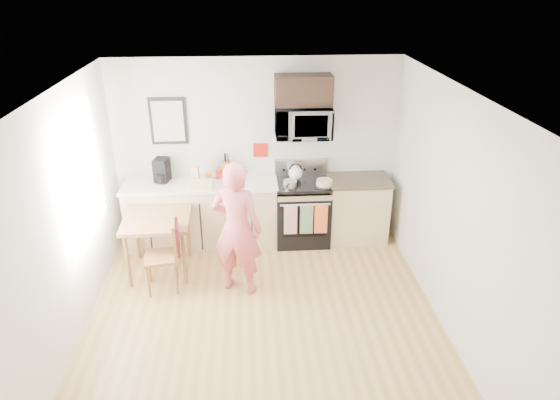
{
  "coord_description": "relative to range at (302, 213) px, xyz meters",
  "views": [
    {
      "loc": [
        -0.12,
        -4.43,
        3.64
      ],
      "look_at": [
        0.24,
        1.0,
        1.11
      ],
      "focal_mm": 32.0,
      "sensor_mm": 36.0,
      "label": 1
    }
  ],
  "objects": [
    {
      "name": "wall_art",
      "position": [
        -1.83,
        0.3,
        1.31
      ],
      "size": [
        0.5,
        0.04,
        0.65
      ],
      "color": "black",
      "rests_on": "back_wall"
    },
    {
      "name": "floor",
      "position": [
        -0.63,
        -1.98,
        -0.44
      ],
      "size": [
        4.6,
        4.6,
        0.0
      ],
      "primitive_type": "plane",
      "color": "olive",
      "rests_on": "ground"
    },
    {
      "name": "coffee_maker",
      "position": [
        -1.96,
        0.12,
        0.66
      ],
      "size": [
        0.23,
        0.29,
        0.33
      ],
      "rotation": [
        0.0,
        0.0,
        -0.21
      ],
      "color": "black",
      "rests_on": "countertop_left"
    },
    {
      "name": "person",
      "position": [
        -0.91,
        -1.18,
        0.41
      ],
      "size": [
        0.72,
        0.59,
        1.69
      ],
      "primitive_type": "imported",
      "rotation": [
        0.0,
        0.0,
        2.79
      ],
      "color": "#CB3840",
      "rests_on": "floor"
    },
    {
      "name": "upper_cabinet",
      "position": [
        -0.0,
        0.15,
        1.74
      ],
      "size": [
        0.76,
        0.35,
        0.4
      ],
      "primitive_type": "cube",
      "color": "black",
      "rests_on": "back_wall"
    },
    {
      "name": "window",
      "position": [
        -2.59,
        -1.18,
        1.11
      ],
      "size": [
        0.06,
        1.4,
        1.5
      ],
      "color": "silver",
      "rests_on": "left_wall"
    },
    {
      "name": "cake",
      "position": [
        0.28,
        -0.16,
        0.53
      ],
      "size": [
        0.27,
        0.27,
        0.09
      ],
      "color": "black",
      "rests_on": "range"
    },
    {
      "name": "back_wall",
      "position": [
        -0.63,
        0.32,
        0.86
      ],
      "size": [
        4.0,
        0.04,
        2.6
      ],
      "primitive_type": "cube",
      "color": "silver",
      "rests_on": "floor"
    },
    {
      "name": "countertop_left",
      "position": [
        -1.43,
        0.02,
        0.48
      ],
      "size": [
        2.14,
        0.64,
        0.04
      ],
      "primitive_type": "cube",
      "color": "silver",
      "rests_on": "cabinet_left"
    },
    {
      "name": "left_wall",
      "position": [
        -2.63,
        -1.98,
        0.86
      ],
      "size": [
        0.04,
        4.6,
        2.6
      ],
      "primitive_type": "cube",
      "color": "silver",
      "rests_on": "floor"
    },
    {
      "name": "fruit_bowl",
      "position": [
        -1.31,
        0.21,
        0.54
      ],
      "size": [
        0.25,
        0.25,
        0.09
      ],
      "color": "white",
      "rests_on": "countertop_left"
    },
    {
      "name": "ceiling",
      "position": [
        -0.63,
        -1.98,
        2.16
      ],
      "size": [
        4.0,
        4.6,
        0.04
      ],
      "primitive_type": "cube",
      "color": "silver",
      "rests_on": "back_wall"
    },
    {
      "name": "utensil_crock",
      "position": [
        -1.16,
        0.19,
        0.63
      ],
      "size": [
        0.11,
        0.11,
        0.33
      ],
      "color": "#A11D0D",
      "rests_on": "countertop_left"
    },
    {
      "name": "cabinet_left",
      "position": [
        -1.43,
        0.02,
        0.01
      ],
      "size": [
        2.1,
        0.6,
        0.9
      ],
      "primitive_type": "cube",
      "color": "tan",
      "rests_on": "floor"
    },
    {
      "name": "knife_block",
      "position": [
        -1.07,
        0.2,
        0.63
      ],
      "size": [
        0.13,
        0.16,
        0.24
      ],
      "primitive_type": "cube",
      "rotation": [
        0.0,
        0.0,
        0.1
      ],
      "color": "brown",
      "rests_on": "countertop_left"
    },
    {
      "name": "bread_bag",
      "position": [
        -1.41,
        -0.2,
        0.56
      ],
      "size": [
        0.33,
        0.16,
        0.12
      ],
      "primitive_type": "cube",
      "rotation": [
        0.0,
        0.0,
        -0.03
      ],
      "color": "#D5BE6F",
      "rests_on": "countertop_left"
    },
    {
      "name": "kettle",
      "position": [
        -0.1,
        0.08,
        0.6
      ],
      "size": [
        0.2,
        0.2,
        0.25
      ],
      "color": "white",
      "rests_on": "range"
    },
    {
      "name": "milk_carton",
      "position": [
        -1.48,
        0.02,
        0.63
      ],
      "size": [
        0.11,
        0.11,
        0.25
      ],
      "primitive_type": "cube",
      "rotation": [
        0.0,
        0.0,
        -0.14
      ],
      "color": "tan",
      "rests_on": "countertop_left"
    },
    {
      "name": "pot",
      "position": [
        -0.2,
        -0.17,
        0.54
      ],
      "size": [
        0.19,
        0.31,
        0.09
      ],
      "rotation": [
        0.0,
        0.0,
        -0.3
      ],
      "color": "#ABACB0",
      "rests_on": "range"
    },
    {
      "name": "microwave",
      "position": [
        -0.0,
        0.1,
        1.32
      ],
      "size": [
        0.76,
        0.51,
        0.42
      ],
      "primitive_type": "imported",
      "color": "#ABACB0",
      "rests_on": "back_wall"
    },
    {
      "name": "countertop_right",
      "position": [
        0.8,
        0.02,
        0.48
      ],
      "size": [
        0.88,
        0.64,
        0.04
      ],
      "primitive_type": "cube",
      "color": "black",
      "rests_on": "cabinet_right"
    },
    {
      "name": "dining_table",
      "position": [
        -1.94,
        -0.7,
        0.25
      ],
      "size": [
        0.83,
        0.83,
        0.78
      ],
      "rotation": [
        0.0,
        0.0,
        0.03
      ],
      "color": "brown",
      "rests_on": "floor"
    },
    {
      "name": "chair",
      "position": [
        -1.72,
        -1.09,
        0.16
      ],
      "size": [
        0.48,
        0.44,
        0.93
      ],
      "rotation": [
        0.0,
        0.0,
        0.13
      ],
      "color": "brown",
      "rests_on": "floor"
    },
    {
      "name": "cabinet_right",
      "position": [
        0.8,
        0.02,
        0.01
      ],
      "size": [
        0.84,
        0.6,
        0.9
      ],
      "primitive_type": "cube",
      "color": "tan",
      "rests_on": "floor"
    },
    {
      "name": "range",
      "position": [
        0.0,
        0.0,
        0.0
      ],
      "size": [
        0.76,
        0.7,
        1.16
      ],
      "color": "black",
      "rests_on": "floor"
    },
    {
      "name": "wall_trivet",
      "position": [
        -0.58,
        0.31,
        0.86
      ],
      "size": [
        0.2,
        0.02,
        0.2
      ],
      "primitive_type": "cube",
      "color": "#A11D0D",
      "rests_on": "back_wall"
    },
    {
      "name": "right_wall",
      "position": [
        1.37,
        -1.98,
        0.86
      ],
      "size": [
        0.04,
        4.6,
        2.6
      ],
      "primitive_type": "cube",
      "color": "silver",
      "rests_on": "floor"
    }
  ]
}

